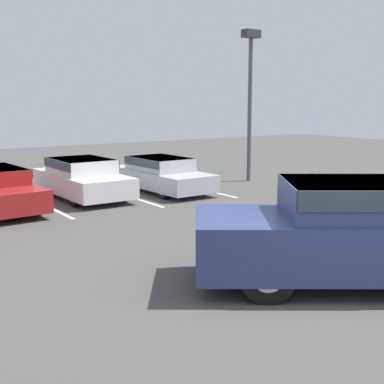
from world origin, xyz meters
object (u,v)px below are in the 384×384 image
Objects in this scene: parked_sedan_b at (82,177)px; parked_sedan_c at (161,173)px; light_post at (250,84)px; pickup_truck at (362,233)px.

parked_sedan_b is 0.96× the size of parked_sedan_c.
light_post is (6.83, -0.24, 3.04)m from parked_sedan_b.
light_post is (6.16, 10.20, 2.81)m from pickup_truck.
pickup_truck reaches higher than parked_sedan_c.
light_post reaches higher than parked_sedan_b.
parked_sedan_b is (-0.67, 10.44, -0.23)m from pickup_truck.
pickup_truck is at bearing -13.62° from parked_sedan_c.
pickup_truck is 1.31× the size of parked_sedan_c.
pickup_truck is 1.37× the size of parked_sedan_b.
parked_sedan_c is at bearing 82.06° from parked_sedan_b.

